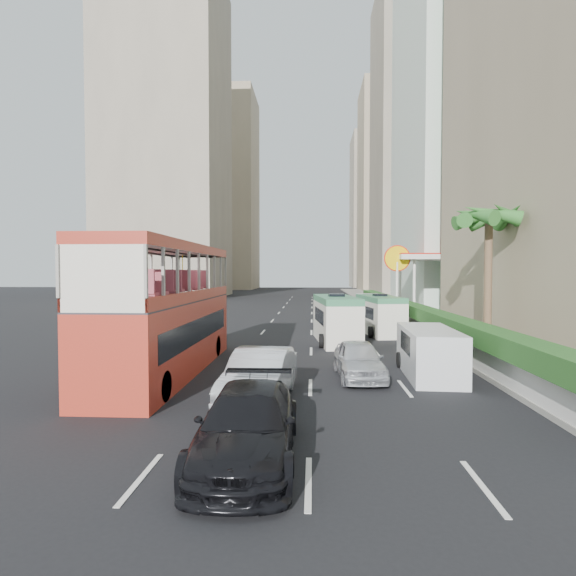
# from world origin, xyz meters

# --- Properties ---
(ground_plane) EXTENTS (200.00, 200.00, 0.00)m
(ground_plane) POSITION_xyz_m (0.00, 0.00, 0.00)
(ground_plane) COLOR black
(ground_plane) RESTS_ON ground
(double_decker_bus) EXTENTS (2.50, 11.00, 5.06)m
(double_decker_bus) POSITION_xyz_m (-6.00, 0.00, 2.53)
(double_decker_bus) COLOR #B93120
(double_decker_bus) RESTS_ON ground
(car_silver_lane_a) EXTENTS (2.11, 4.89, 1.57)m
(car_silver_lane_a) POSITION_xyz_m (-1.94, -3.73, 0.00)
(car_silver_lane_a) COLOR silver
(car_silver_lane_a) RESTS_ON ground
(car_silver_lane_b) EXTENTS (1.87, 4.16, 1.39)m
(car_silver_lane_b) POSITION_xyz_m (1.40, -0.54, 0.00)
(car_silver_lane_b) COLOR silver
(car_silver_lane_b) RESTS_ON ground
(car_black) EXTENTS (2.15, 5.06, 1.46)m
(car_black) POSITION_xyz_m (-1.69, -7.99, 0.00)
(car_black) COLOR black
(car_black) RESTS_ON ground
(van_asset) EXTENTS (2.65, 4.88, 1.30)m
(van_asset) POSITION_xyz_m (1.33, 15.70, 0.00)
(van_asset) COLOR silver
(van_asset) RESTS_ON ground
(minibus_near) EXTENTS (2.56, 6.02, 2.59)m
(minibus_near) POSITION_xyz_m (1.00, 7.99, 1.30)
(minibus_near) COLOR silver
(minibus_near) RESTS_ON ground
(minibus_far) EXTENTS (2.57, 5.69, 2.43)m
(minibus_far) POSITION_xyz_m (3.97, 11.65, 1.22)
(minibus_far) COLOR silver
(minibus_far) RESTS_ON ground
(panel_van_near) EXTENTS (1.99, 4.58, 1.80)m
(panel_van_near) POSITION_xyz_m (4.11, -0.08, 0.90)
(panel_van_near) COLOR silver
(panel_van_near) RESTS_ON ground
(panel_van_far) EXTENTS (2.35, 5.12, 2.00)m
(panel_van_far) POSITION_xyz_m (4.54, 22.10, 1.00)
(panel_van_far) COLOR silver
(panel_van_far) RESTS_ON ground
(sidewalk) EXTENTS (6.00, 120.00, 0.18)m
(sidewalk) POSITION_xyz_m (9.00, 25.00, 0.09)
(sidewalk) COLOR #99968C
(sidewalk) RESTS_ON ground
(kerb_wall) EXTENTS (0.30, 44.00, 1.00)m
(kerb_wall) POSITION_xyz_m (6.20, 14.00, 0.68)
(kerb_wall) COLOR silver
(kerb_wall) RESTS_ON sidewalk
(hedge) EXTENTS (1.10, 44.00, 0.70)m
(hedge) POSITION_xyz_m (6.20, 14.00, 1.53)
(hedge) COLOR #2D6626
(hedge) RESTS_ON kerb_wall
(palm_tree) EXTENTS (0.36, 0.36, 6.40)m
(palm_tree) POSITION_xyz_m (7.80, 4.00, 3.38)
(palm_tree) COLOR brown
(palm_tree) RESTS_ON sidewalk
(shell_station) EXTENTS (6.50, 8.00, 5.50)m
(shell_station) POSITION_xyz_m (10.00, 23.00, 2.75)
(shell_station) COLOR silver
(shell_station) RESTS_ON ground
(tower_stripe) EXTENTS (16.00, 18.00, 58.00)m
(tower_stripe) POSITION_xyz_m (18.00, 34.00, 29.00)
(tower_stripe) COLOR white
(tower_stripe) RESTS_ON ground
(tower_mid) EXTENTS (16.00, 16.00, 50.00)m
(tower_mid) POSITION_xyz_m (18.00, 58.00, 25.00)
(tower_mid) COLOR #9E917D
(tower_mid) RESTS_ON ground
(tower_far_a) EXTENTS (14.00, 14.00, 44.00)m
(tower_far_a) POSITION_xyz_m (17.00, 82.00, 22.00)
(tower_far_a) COLOR tan
(tower_far_a) RESTS_ON ground
(tower_far_b) EXTENTS (14.00, 14.00, 40.00)m
(tower_far_b) POSITION_xyz_m (17.00, 104.00, 20.00)
(tower_far_b) COLOR #9E917D
(tower_far_b) RESTS_ON ground
(tower_left_a) EXTENTS (18.00, 18.00, 52.00)m
(tower_left_a) POSITION_xyz_m (-24.00, 55.00, 26.00)
(tower_left_a) COLOR #9E917D
(tower_left_a) RESTS_ON ground
(tower_left_b) EXTENTS (16.00, 16.00, 46.00)m
(tower_left_b) POSITION_xyz_m (-22.00, 90.00, 23.00)
(tower_left_b) COLOR tan
(tower_left_b) RESTS_ON ground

